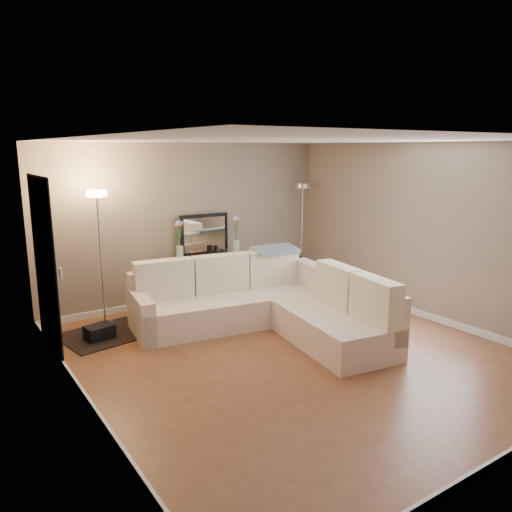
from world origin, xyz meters
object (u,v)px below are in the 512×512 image
console_table (206,277)px  floor_lamp_lit (99,232)px  floor_lamp_unlit (302,214)px  sectional_sofa (265,304)px

console_table → floor_lamp_lit: size_ratio=0.63×
floor_lamp_unlit → floor_lamp_lit: bearing=-177.6°
floor_lamp_unlit → sectional_sofa: bearing=-140.7°
console_table → floor_lamp_unlit: (2.00, -0.03, 0.91)m
floor_lamp_lit → floor_lamp_unlit: (3.75, 0.16, -0.04)m
console_table → floor_lamp_unlit: bearing=-0.8°
console_table → floor_lamp_unlit: 2.20m
floor_lamp_lit → console_table: bearing=6.0°
sectional_sofa → floor_lamp_unlit: 2.64m
sectional_sofa → floor_lamp_unlit: size_ratio=1.61×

